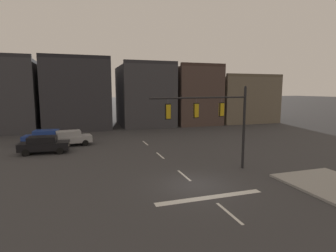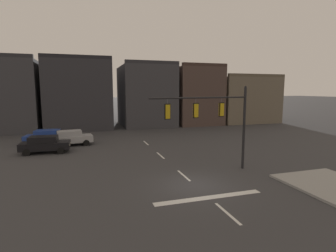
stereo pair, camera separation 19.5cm
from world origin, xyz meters
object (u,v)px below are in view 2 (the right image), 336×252
at_px(signal_mast_near_side, 216,115).
at_px(car_lot_nearside, 47,137).
at_px(car_lot_farside, 71,138).
at_px(car_lot_middle, 45,144).

relative_size(signal_mast_near_side, car_lot_nearside, 1.66).
distance_m(signal_mast_near_side, car_lot_farside, 17.11).
height_order(signal_mast_near_side, car_lot_middle, signal_mast_near_side).
xyz_separation_m(signal_mast_near_side, car_lot_middle, (-12.56, 10.26, -3.31)).
bearing_deg(car_lot_nearside, signal_mast_near_side, -48.25).
distance_m(signal_mast_near_side, car_lot_middle, 16.55).
bearing_deg(car_lot_farside, car_lot_middle, -126.53).
distance_m(car_lot_nearside, car_lot_middle, 4.25).
bearing_deg(car_lot_middle, car_lot_farside, 53.47).
height_order(car_lot_nearside, car_lot_farside, same).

